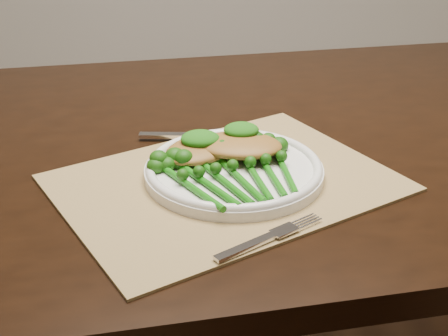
{
  "coord_description": "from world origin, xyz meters",
  "views": [
    {
      "loc": [
        -0.02,
        -1.06,
        1.17
      ],
      "look_at": [
        0.04,
        -0.28,
        0.78
      ],
      "focal_mm": 50.0,
      "sensor_mm": 36.0,
      "label": 1
    }
  ],
  "objects": [
    {
      "name": "dinner_plate",
      "position": [
        0.06,
        -0.26,
        0.77
      ],
      "size": [
        0.26,
        0.26,
        0.02
      ],
      "color": "white",
      "rests_on": "placemat"
    },
    {
      "name": "chicken_fillet_right",
      "position": [
        0.07,
        -0.23,
        0.79
      ],
      "size": [
        0.14,
        0.11,
        0.03
      ],
      "primitive_type": "ellipsoid",
      "rotation": [
        0.0,
        0.0,
        -0.18
      ],
      "color": "olive",
      "rests_on": "dinner_plate"
    },
    {
      "name": "knife",
      "position": [
        -0.0,
        -0.12,
        0.76
      ],
      "size": [
        0.21,
        0.04,
        0.01
      ],
      "rotation": [
        0.0,
        0.0,
        -0.1
      ],
      "color": "silver",
      "rests_on": "placemat"
    },
    {
      "name": "placemat",
      "position": [
        0.04,
        -0.28,
        0.75
      ],
      "size": [
        0.56,
        0.51,
        0.0
      ],
      "primitive_type": "cube",
      "rotation": [
        0.0,
        0.0,
        0.49
      ],
      "color": "#967C4C",
      "rests_on": "dining_table"
    },
    {
      "name": "broccolini_bundle",
      "position": [
        0.06,
        -0.3,
        0.77
      ],
      "size": [
        0.21,
        0.22,
        0.04
      ],
      "rotation": [
        0.0,
        0.0,
        0.32
      ],
      "color": "#13610C",
      "rests_on": "dinner_plate"
    },
    {
      "name": "chicken_fillet_left",
      "position": [
        0.01,
        -0.22,
        0.78
      ],
      "size": [
        0.15,
        0.14,
        0.02
      ],
      "primitive_type": "ellipsoid",
      "rotation": [
        0.0,
        0.0,
        0.72
      ],
      "color": "olive",
      "rests_on": "dinner_plate"
    },
    {
      "name": "pesto_dollop_right",
      "position": [
        0.07,
        -0.2,
        0.8
      ],
      "size": [
        0.05,
        0.04,
        0.02
      ],
      "primitive_type": "ellipsoid",
      "color": "#104A0A",
      "rests_on": "chicken_fillet_right"
    },
    {
      "name": "fork",
      "position": [
        0.09,
        -0.42,
        0.76
      ],
      "size": [
        0.14,
        0.1,
        0.0
      ],
      "rotation": [
        0.0,
        0.0,
        0.56
      ],
      "color": "silver",
      "rests_on": "placemat"
    },
    {
      "name": "pesto_dollop_left",
      "position": [
        0.01,
        -0.22,
        0.8
      ],
      "size": [
        0.06,
        0.05,
        0.02
      ],
      "primitive_type": "ellipsoid",
      "color": "#104A0A",
      "rests_on": "chicken_fillet_left"
    },
    {
      "name": "dining_table",
      "position": [
        0.11,
        -0.09,
        0.38
      ],
      "size": [
        1.7,
        1.1,
        0.75
      ],
      "rotation": [
        0.0,
        0.0,
        0.13
      ],
      "color": "black",
      "rests_on": "ground"
    }
  ]
}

